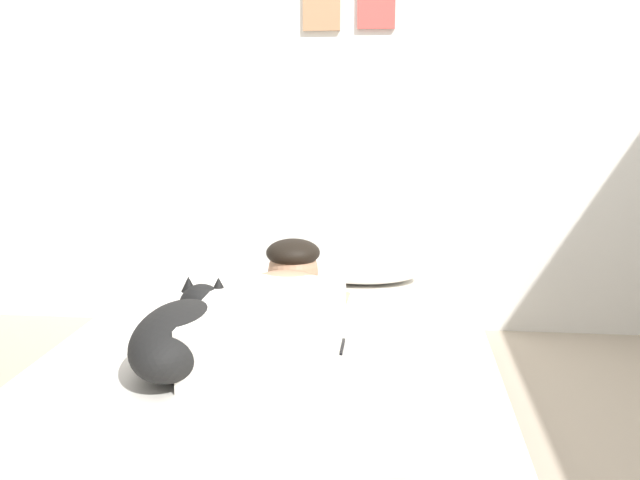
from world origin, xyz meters
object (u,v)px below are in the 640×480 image
(bed, at_px, (283,377))
(pillow, at_px, (361,269))
(person_lying, at_px, (278,311))
(dog, at_px, (183,334))
(cell_phone, at_px, (333,346))
(coffee_cup, at_px, (320,284))

(bed, bearing_deg, pillow, 69.59)
(person_lying, bearing_deg, pillow, 73.84)
(pillow, bearing_deg, dog, -114.20)
(pillow, bearing_deg, cell_phone, -93.25)
(dog, relative_size, cell_phone, 4.11)
(person_lying, distance_m, coffee_cup, 0.61)
(pillow, relative_size, coffee_cup, 4.16)
(person_lying, relative_size, dog, 1.60)
(bed, relative_size, coffee_cup, 16.18)
(dog, distance_m, cell_phone, 0.49)
(bed, bearing_deg, person_lying, -86.54)
(bed, xyz_separation_m, coffee_cup, (0.08, 0.45, 0.23))
(bed, height_order, dog, dog)
(bed, xyz_separation_m, cell_phone, (0.19, -0.19, 0.19))
(cell_phone, bearing_deg, person_lying, 168.28)
(pillow, xyz_separation_m, person_lying, (-0.23, -0.81, 0.05))
(person_lying, bearing_deg, bed, 93.46)
(pillow, bearing_deg, bed, -110.41)
(person_lying, xyz_separation_m, cell_phone, (0.19, -0.04, -0.10))
(coffee_cup, bearing_deg, bed, -100.73)
(bed, relative_size, dog, 3.52)
(pillow, distance_m, coffee_cup, 0.26)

